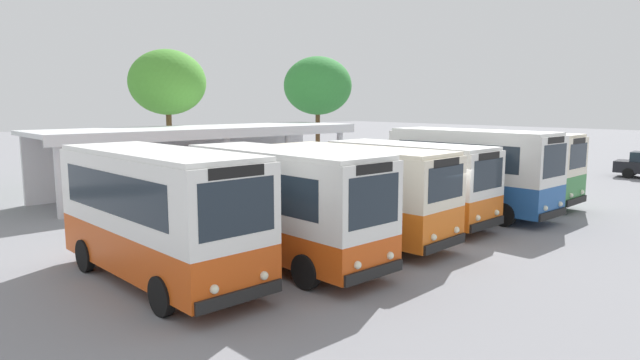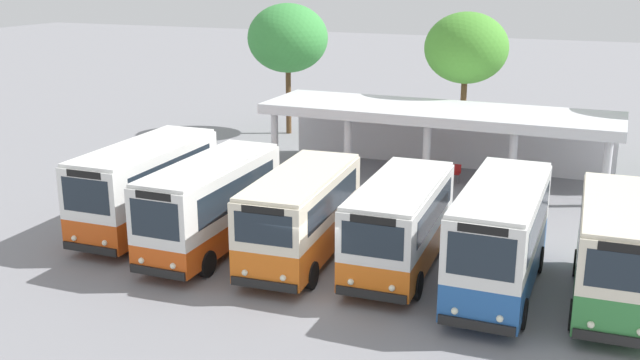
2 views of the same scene
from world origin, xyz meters
TOP-DOWN VIEW (x-y plane):
  - ground_plane at (0.00, 0.00)m, footprint 180.00×180.00m
  - city_bus_nearest_orange at (-7.99, 2.64)m, footprint 2.57×7.22m
  - city_bus_second_in_row at (-4.62, 1.80)m, footprint 2.34×7.11m
  - city_bus_middle_cream at (-1.24, 2.12)m, footprint 2.77×6.96m
  - city_bus_fourth_amber at (2.14, 2.64)m, footprint 2.62×6.79m
  - city_bus_fifth_blue at (5.51, 2.07)m, footprint 2.37×7.09m
  - city_bus_far_end_green at (8.89, 2.43)m, footprint 2.52×6.67m
  - terminal_canopy at (0.45, 15.11)m, footprint 16.95×4.83m
  - waiting_chair_end_by_column at (-0.20, 13.87)m, footprint 0.45×0.45m
  - waiting_chair_second_from_end at (0.41, 13.83)m, footprint 0.45×0.45m
  - waiting_chair_middle_seat at (1.02, 13.92)m, footprint 0.45×0.45m
  - waiting_chair_fourth_seat at (1.62, 13.85)m, footprint 0.45×0.45m
  - roadside_tree_behind_canopy at (0.72, 19.20)m, footprint 4.40×4.40m
  - roadside_tree_east_of_canopy at (11.74, 18.48)m, footprint 4.77×4.77m

SIDE VIEW (x-z plane):
  - ground_plane at x=0.00m, z-range 0.00..0.00m
  - waiting_chair_end_by_column at x=-0.20m, z-range 0.09..0.95m
  - waiting_chair_second_from_end at x=0.41m, z-range 0.09..0.95m
  - waiting_chair_middle_seat at x=1.02m, z-range 0.09..0.95m
  - waiting_chair_fourth_seat at x=1.62m, z-range 0.09..0.95m
  - city_bus_fourth_amber at x=2.14m, z-range 0.17..3.26m
  - city_bus_middle_cream at x=-1.24m, z-range 0.17..3.32m
  - city_bus_far_end_green at x=8.89m, z-range 0.17..3.46m
  - city_bus_second_in_row at x=-4.62m, z-range 0.17..3.47m
  - city_bus_nearest_orange at x=-7.99m, z-range 0.17..3.60m
  - city_bus_fifth_blue at x=5.51m, z-range 0.17..3.68m
  - terminal_canopy at x=0.45m, z-range 0.87..4.27m
  - roadside_tree_behind_canopy at x=0.72m, z-range 1.95..9.62m
  - roadside_tree_east_of_canopy at x=11.74m, z-range 1.88..9.74m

